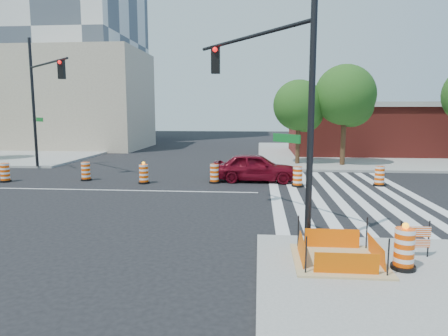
# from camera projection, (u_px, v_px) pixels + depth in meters

# --- Properties ---
(ground) EXTENTS (120.00, 120.00, 0.00)m
(ground) POSITION_uv_depth(u_px,v_px,m) (115.00, 190.00, 19.54)
(ground) COLOR black
(ground) RESTS_ON ground
(sidewalk_ne) EXTENTS (22.00, 22.00, 0.15)m
(sidewalk_ne) POSITION_uv_depth(u_px,v_px,m) (382.00, 154.00, 35.72)
(sidewalk_ne) COLOR gray
(sidewalk_ne) RESTS_ON ground
(sidewalk_nw) EXTENTS (22.00, 22.00, 0.15)m
(sidewalk_nw) POSITION_uv_depth(u_px,v_px,m) (1.00, 150.00, 38.84)
(sidewalk_nw) COLOR gray
(sidewalk_nw) RESTS_ON ground
(crosswalk_east) EXTENTS (6.75, 13.50, 0.01)m
(crosswalk_east) POSITION_uv_depth(u_px,v_px,m) (343.00, 194.00, 18.59)
(crosswalk_east) COLOR silver
(crosswalk_east) RESTS_ON ground
(lane_centerline) EXTENTS (14.00, 0.12, 0.01)m
(lane_centerline) POSITION_uv_depth(u_px,v_px,m) (115.00, 190.00, 19.54)
(lane_centerline) COLOR silver
(lane_centerline) RESTS_ON ground
(excavation_pit) EXTENTS (2.20, 2.20, 0.90)m
(excavation_pit) POSITION_uv_depth(u_px,v_px,m) (338.00, 258.00, 9.85)
(excavation_pit) COLOR tan
(excavation_pit) RESTS_ON ground
(brick_storefront) EXTENTS (16.50, 8.50, 4.60)m
(brick_storefront) POSITION_uv_depth(u_px,v_px,m) (383.00, 129.00, 35.41)
(brick_storefront) COLOR maroon
(brick_storefront) RESTS_ON ground
(beige_midrise) EXTENTS (14.00, 10.00, 10.00)m
(beige_midrise) POSITION_uv_depth(u_px,v_px,m) (77.00, 100.00, 41.57)
(beige_midrise) COLOR tan
(beige_midrise) RESTS_ON ground
(red_coupe) EXTENTS (4.64, 1.96, 1.56)m
(red_coupe) POSITION_uv_depth(u_px,v_px,m) (256.00, 167.00, 21.92)
(red_coupe) COLOR #630816
(red_coupe) RESTS_ON ground
(signal_pole_se) EXTENTS (3.63, 4.77, 7.75)m
(signal_pole_se) POSITION_uv_depth(u_px,v_px,m) (273.00, 79.00, 11.79)
(signal_pole_se) COLOR black
(signal_pole_se) RESTS_ON ground
(signal_pole_nw) EXTENTS (4.75, 4.46, 8.42)m
(signal_pole_nw) POSITION_uv_depth(u_px,v_px,m) (41.00, 90.00, 25.03)
(signal_pole_nw) COLOR black
(signal_pole_nw) RESTS_ON ground
(pit_drum) EXTENTS (0.57, 0.57, 1.12)m
(pit_drum) POSITION_uv_depth(u_px,v_px,m) (404.00, 250.00, 9.31)
(pit_drum) COLOR black
(pit_drum) RESTS_ON ground
(barricade) EXTENTS (0.80, 0.11, 0.94)m
(barricade) POSITION_uv_depth(u_px,v_px,m) (415.00, 237.00, 10.09)
(barricade) COLOR #F34C05
(barricade) RESTS_ON ground
(tree_north_c) EXTENTS (3.55, 3.55, 6.04)m
(tree_north_c) POSITION_uv_depth(u_px,v_px,m) (299.00, 108.00, 28.03)
(tree_north_c) COLOR #382314
(tree_north_c) RESTS_ON ground
(tree_north_d) EXTENTS (4.12, 4.12, 7.01)m
(tree_north_d) POSITION_uv_depth(u_px,v_px,m) (345.00, 99.00, 27.24)
(tree_north_d) COLOR #382314
(tree_north_d) RESTS_ON ground
(median_drum_1) EXTENTS (0.60, 0.60, 1.02)m
(median_drum_1) POSITION_uv_depth(u_px,v_px,m) (5.00, 173.00, 21.79)
(median_drum_1) COLOR black
(median_drum_1) RESTS_ON ground
(median_drum_2) EXTENTS (0.60, 0.60, 1.02)m
(median_drum_2) POSITION_uv_depth(u_px,v_px,m) (86.00, 172.00, 22.25)
(median_drum_2) COLOR black
(median_drum_2) RESTS_ON ground
(median_drum_3) EXTENTS (0.60, 0.60, 1.18)m
(median_drum_3) POSITION_uv_depth(u_px,v_px,m) (144.00, 174.00, 21.31)
(median_drum_3) COLOR black
(median_drum_3) RESTS_ON ground
(median_drum_4) EXTENTS (0.60, 0.60, 1.02)m
(median_drum_4) POSITION_uv_depth(u_px,v_px,m) (214.00, 174.00, 21.46)
(median_drum_4) COLOR black
(median_drum_4) RESTS_ON ground
(median_drum_5) EXTENTS (0.60, 0.60, 1.02)m
(median_drum_5) POSITION_uv_depth(u_px,v_px,m) (298.00, 177.00, 20.41)
(median_drum_5) COLOR black
(median_drum_5) RESTS_ON ground
(median_drum_6) EXTENTS (0.60, 0.60, 1.02)m
(median_drum_6) POSITION_uv_depth(u_px,v_px,m) (379.00, 177.00, 20.59)
(median_drum_6) COLOR black
(median_drum_6) RESTS_ON ground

